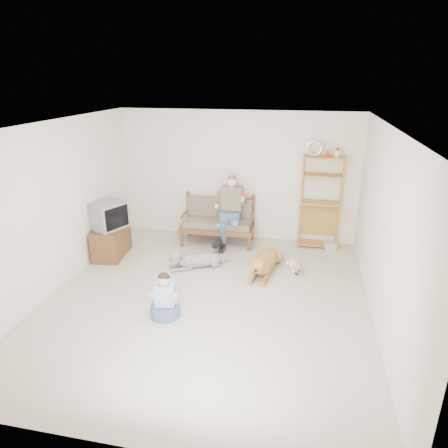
% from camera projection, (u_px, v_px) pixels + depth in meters
% --- Properties ---
extents(floor, '(5.50, 5.50, 0.00)m').
position_uv_depth(floor, '(206.00, 300.00, 6.32)').
color(floor, silver).
rests_on(floor, ground).
extents(ceiling, '(5.50, 5.50, 0.00)m').
position_uv_depth(ceiling, '(203.00, 126.00, 5.37)').
color(ceiling, silver).
rests_on(ceiling, ground).
extents(wall_back, '(5.00, 0.00, 5.00)m').
position_uv_depth(wall_back, '(237.00, 176.00, 8.37)').
color(wall_back, silver).
rests_on(wall_back, ground).
extents(wall_front, '(5.00, 0.00, 5.00)m').
position_uv_depth(wall_front, '(124.00, 330.00, 3.32)').
color(wall_front, silver).
rests_on(wall_front, ground).
extents(wall_left, '(0.00, 5.50, 5.50)m').
position_uv_depth(wall_left, '(52.00, 209.00, 6.32)').
color(wall_left, silver).
rests_on(wall_left, ground).
extents(wall_right, '(0.00, 5.50, 5.50)m').
position_uv_depth(wall_right, '(385.00, 233.00, 5.38)').
color(wall_right, silver).
rests_on(wall_right, ground).
extents(loveseat, '(1.52, 0.75, 0.95)m').
position_uv_depth(loveseat, '(218.00, 220.00, 8.37)').
color(loveseat, brown).
rests_on(loveseat, ground).
extents(man, '(0.55, 0.79, 1.28)m').
position_uv_depth(man, '(228.00, 216.00, 8.08)').
color(man, '#4A5F89').
rests_on(man, loveseat).
extents(etagere, '(0.83, 0.37, 2.18)m').
position_uv_depth(etagere, '(320.00, 202.00, 7.99)').
color(etagere, '#B38338').
rests_on(etagere, ground).
extents(book_stack, '(0.25, 0.21, 0.14)m').
position_uv_depth(book_stack, '(330.00, 246.00, 8.15)').
color(book_stack, beige).
rests_on(book_stack, ground).
extents(tv_stand, '(0.59, 0.94, 0.60)m').
position_uv_depth(tv_stand, '(111.00, 241.00, 7.79)').
color(tv_stand, brown).
rests_on(tv_stand, ground).
extents(crt_tv, '(0.70, 0.76, 0.51)m').
position_uv_depth(crt_tv, '(109.00, 215.00, 7.55)').
color(crt_tv, gray).
rests_on(crt_tv, tv_stand).
extents(wall_outlet, '(0.12, 0.02, 0.08)m').
position_uv_depth(wall_outlet, '(182.00, 219.00, 8.96)').
color(wall_outlet, white).
rests_on(wall_outlet, ground).
extents(golden_retriever, '(0.53, 1.51, 0.46)m').
position_uv_depth(golden_retriever, '(264.00, 262.00, 7.18)').
color(golden_retriever, '#B5823F').
rests_on(golden_retriever, ground).
extents(shaggy_dog, '(1.08, 0.69, 0.36)m').
position_uv_depth(shaggy_dog, '(195.00, 260.00, 7.35)').
color(shaggy_dog, silver).
rests_on(shaggy_dog, ground).
extents(terrier, '(0.31, 0.66, 0.25)m').
position_uv_depth(terrier, '(295.00, 266.00, 7.19)').
color(terrier, silver).
rests_on(terrier, ground).
extents(child, '(0.44, 0.44, 0.70)m').
position_uv_depth(child, '(165.00, 300.00, 5.84)').
color(child, '#4A5F89').
rests_on(child, ground).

